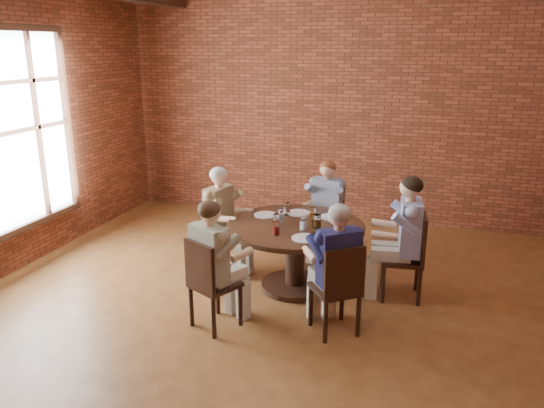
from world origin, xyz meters
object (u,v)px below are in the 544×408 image
(chair_a, at_px, (411,253))
(diner_e, at_px, (336,269))
(diner_c, at_px, (223,221))
(diner_b, at_px, (325,210))
(chair_b, at_px, (327,218))
(dining_table, at_px, (295,243))
(diner_d, at_px, (214,265))
(chair_d, at_px, (209,281))
(smartphone, at_px, (315,235))
(chair_e, at_px, (339,287))
(chair_c, at_px, (218,231))
(diner_a, at_px, (403,239))

(chair_a, height_order, diner_e, diner_e)
(diner_c, bearing_deg, diner_b, -39.32)
(chair_a, xyz_separation_m, chair_b, (-1.08, 0.97, -0.02))
(dining_table, relative_size, diner_d, 1.18)
(diner_c, xyz_separation_m, chair_d, (0.39, -1.30, -0.14))
(chair_d, height_order, diner_e, diner_e)
(diner_d, height_order, smartphone, diner_d)
(chair_d, xyz_separation_m, chair_e, (1.18, 0.24, 0.00))
(diner_c, distance_m, diner_e, 1.82)
(diner_b, height_order, chair_d, diner_b)
(chair_a, relative_size, chair_e, 1.04)
(diner_b, bearing_deg, chair_a, -32.52)
(chair_b, xyz_separation_m, diner_b, (-0.01, -0.07, 0.13))
(diner_b, relative_size, diner_c, 0.98)
(dining_table, xyz_separation_m, chair_d, (-0.55, -1.09, -0.04))
(chair_b, relative_size, chair_d, 0.98)
(chair_e, relative_size, smartphone, 6.93)
(chair_a, distance_m, diner_d, 2.08)
(diner_e, height_order, smartphone, diner_e)
(dining_table, bearing_deg, chair_d, -116.77)
(diner_b, xyz_separation_m, diner_e, (0.46, -1.82, 0.01))
(chair_c, relative_size, diner_c, 0.71)
(diner_c, xyz_separation_m, diner_e, (1.52, -1.00, -0.00))
(diner_a, bearing_deg, diner_c, -98.87)
(dining_table, bearing_deg, diner_c, 166.91)
(chair_c, height_order, diner_c, diner_c)
(chair_d, distance_m, smartphone, 1.18)
(dining_table, distance_m, chair_a, 1.22)
(diner_c, xyz_separation_m, diner_d, (0.42, -1.24, -0.00))
(diner_c, bearing_deg, diner_d, -148.19)
(chair_b, bearing_deg, smartphone, -77.11)
(chair_a, height_order, chair_b, chair_a)
(chair_a, height_order, chair_e, chair_a)
(chair_a, relative_size, chair_c, 1.04)
(dining_table, xyz_separation_m, diner_a, (1.13, 0.13, 0.14))
(chair_b, relative_size, diner_e, 0.70)
(diner_a, relative_size, diner_e, 1.05)
(chair_a, relative_size, diner_b, 0.76)
(chair_c, bearing_deg, chair_e, -110.34)
(chair_a, distance_m, chair_c, 2.23)
(chair_c, bearing_deg, diner_a, -79.82)
(dining_table, bearing_deg, diner_b, 83.21)
(chair_a, bearing_deg, diner_b, -135.64)
(chair_a, xyz_separation_m, chair_d, (-1.76, -1.22, -0.02))
(diner_a, height_order, chair_d, diner_a)
(chair_d, relative_size, diner_d, 0.71)
(chair_c, bearing_deg, chair_a, -79.46)
(chair_a, relative_size, chair_d, 1.04)
(chair_e, bearing_deg, diner_e, -90.00)
(diner_c, relative_size, chair_d, 1.41)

